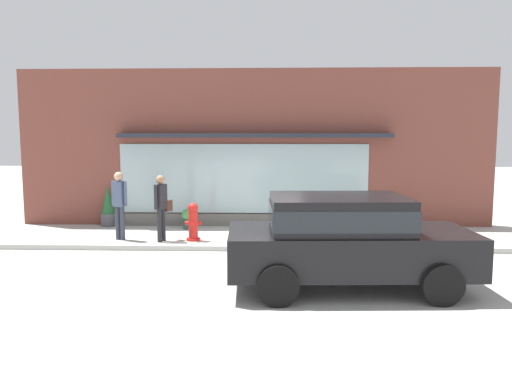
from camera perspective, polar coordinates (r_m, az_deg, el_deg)
The scene contains 11 objects.
ground_plane at distance 12.10m, azimuth -0.73°, elevation -6.43°, with size 60.00×60.00×0.00m, color #B2AFA8.
curb_strip at distance 11.89m, azimuth -0.78°, elevation -6.36°, with size 14.00×0.24×0.12m, color #B2B2AD.
storefront at distance 14.98m, azimuth -0.17°, elevation 4.80°, with size 14.00×0.81×4.62m.
fire_hydrant at distance 13.01m, azimuth -7.13°, elevation -3.35°, with size 0.42×0.39×0.98m.
pedestrian_with_handbag at distance 12.95m, azimuth -10.68°, elevation -1.24°, with size 0.38×0.60×1.70m.
pedestrian_passerby at distance 13.39m, azimuth -15.23°, elevation -0.87°, with size 0.44×0.29×1.76m.
parked_car_black at distance 8.99m, azimuth 10.05°, elevation -4.99°, with size 4.32×2.18×1.66m.
potted_plant_near_hydrant at distance 14.61m, azimuth -7.79°, elevation -2.91°, with size 0.32×0.32×0.58m.
potted_plant_window_left at distance 14.66m, azimuth 6.16°, elevation -3.15°, with size 0.38×0.38×0.52m.
potted_plant_low_front at distance 15.55m, azimuth -16.41°, elevation -1.56°, with size 0.45×0.45×1.24m.
potted_plant_by_entrance at distance 15.04m, azimuth 15.94°, elevation -2.26°, with size 0.33×0.33×0.99m.
Camera 1 is at (0.57, -11.77, 2.74)m, focal length 35.28 mm.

